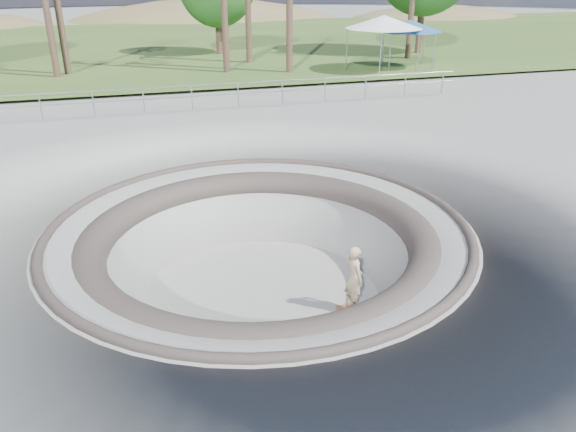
% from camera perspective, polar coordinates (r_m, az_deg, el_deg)
% --- Properties ---
extents(ground, '(180.00, 180.00, 0.00)m').
position_cam_1_polar(ground, '(13.61, -2.98, -1.13)').
color(ground, '#A0A09B').
rests_on(ground, ground).
extents(skate_bowl, '(14.00, 14.00, 4.10)m').
position_cam_1_polar(skate_bowl, '(14.48, -2.82, -7.70)').
color(skate_bowl, '#A0A09B').
rests_on(skate_bowl, ground).
extents(grass_strip, '(180.00, 36.00, 0.12)m').
position_cam_1_polar(grass_strip, '(46.41, -13.37, 16.58)').
color(grass_strip, '#385C24').
rests_on(grass_strip, ground).
extents(distant_hills, '(103.20, 45.00, 28.60)m').
position_cam_1_polar(distant_hills, '(70.65, -11.06, 13.20)').
color(distant_hills, brown).
rests_on(distant_hills, ground).
extents(safety_railing, '(25.00, 0.06, 1.03)m').
position_cam_1_polar(safety_railing, '(24.69, -9.74, 11.83)').
color(safety_railing, '#94979C').
rests_on(safety_railing, ground).
extents(skateboard, '(0.82, 0.43, 0.08)m').
position_cam_1_polar(skateboard, '(13.93, 6.56, -9.28)').
color(skateboard, brown).
rests_on(skateboard, ground).
extents(skater, '(0.46, 0.65, 1.66)m').
position_cam_1_polar(skater, '(13.49, 6.73, -6.27)').
color(skater, tan).
rests_on(skater, skateboard).
extents(canopy_white, '(5.70, 5.70, 3.02)m').
position_cam_1_polar(canopy_white, '(33.38, 9.70, 18.84)').
color(canopy_white, '#94979C').
rests_on(canopy_white, ground).
extents(canopy_blue, '(5.12, 5.12, 2.69)m').
position_cam_1_polar(canopy_blue, '(34.72, 12.24, 18.35)').
color(canopy_blue, '#94979C').
rests_on(canopy_blue, ground).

